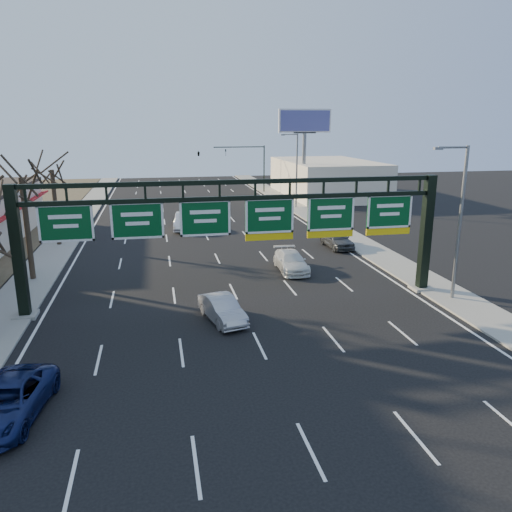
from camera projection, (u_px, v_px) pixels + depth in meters
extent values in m
plane|color=black|center=(269.00, 365.00, 21.71)|extent=(160.00, 160.00, 0.00)
cube|color=gray|center=(48.00, 260.00, 38.19)|extent=(3.00, 120.00, 0.12)
cube|color=gray|center=(362.00, 244.00, 43.10)|extent=(3.00, 120.00, 0.12)
cube|color=white|center=(214.00, 252.00, 40.66)|extent=(21.60, 120.00, 0.01)
cube|color=black|center=(18.00, 253.00, 26.12)|extent=(0.55, 0.55, 7.20)
cube|color=gray|center=(26.00, 315.00, 27.02)|extent=(1.20, 1.20, 0.20)
cube|color=black|center=(426.00, 234.00, 30.61)|extent=(0.55, 0.55, 7.20)
cube|color=gray|center=(421.00, 288.00, 31.51)|extent=(1.20, 1.20, 0.20)
cube|color=black|center=(237.00, 182.00, 27.48)|extent=(23.40, 0.25, 0.25)
cube|color=black|center=(238.00, 198.00, 27.71)|extent=(23.40, 0.25, 0.25)
cube|color=#04421C|center=(66.00, 223.00, 26.22)|extent=(2.80, 0.10, 2.00)
cube|color=#04421C|center=(137.00, 220.00, 26.92)|extent=(2.80, 0.10, 2.00)
cube|color=#04421C|center=(205.00, 218.00, 27.63)|extent=(2.80, 0.10, 2.00)
cube|color=#04421C|center=(269.00, 216.00, 28.33)|extent=(2.80, 0.10, 2.00)
cube|color=yellow|center=(269.00, 237.00, 28.64)|extent=(2.80, 0.10, 0.40)
cube|color=#04421C|center=(331.00, 213.00, 29.03)|extent=(2.80, 0.10, 2.00)
cube|color=yellow|center=(330.00, 234.00, 29.35)|extent=(2.80, 0.10, 0.40)
cube|color=#04421C|center=(389.00, 211.00, 29.74)|extent=(2.80, 0.10, 2.00)
cube|color=yellow|center=(388.00, 231.00, 30.05)|extent=(2.80, 0.10, 0.40)
cube|color=#AB1116|center=(22.00, 205.00, 45.27)|extent=(1.20, 18.00, 0.40)
cube|color=beige|center=(327.00, 178.00, 72.26)|extent=(12.00, 20.00, 5.00)
cylinder|color=black|center=(27.00, 228.00, 32.56)|extent=(0.36, 0.36, 6.84)
cylinder|color=black|center=(56.00, 207.00, 42.08)|extent=(0.36, 0.36, 6.46)
cylinder|color=slate|center=(460.00, 223.00, 28.62)|extent=(0.20, 0.20, 9.00)
cylinder|color=slate|center=(453.00, 145.00, 27.32)|extent=(1.80, 0.12, 0.12)
cube|color=slate|center=(438.00, 146.00, 27.16)|extent=(0.50, 0.22, 0.15)
cylinder|color=slate|center=(297.00, 170.00, 60.83)|extent=(0.20, 0.20, 9.00)
cylinder|color=slate|center=(290.00, 133.00, 59.52)|extent=(1.80, 0.12, 0.12)
cube|color=slate|center=(283.00, 134.00, 59.36)|extent=(0.50, 0.22, 0.15)
cylinder|color=slate|center=(304.00, 168.00, 66.05)|extent=(0.50, 0.50, 9.00)
cube|color=slate|center=(305.00, 133.00, 64.89)|extent=(3.00, 0.30, 0.20)
cube|color=white|center=(305.00, 121.00, 64.51)|extent=(7.00, 0.30, 3.00)
cube|color=#4A4B94|center=(305.00, 121.00, 64.32)|extent=(6.60, 0.05, 2.60)
cylinder|color=black|center=(264.00, 169.00, 75.17)|extent=(0.18, 0.18, 7.00)
cylinder|color=black|center=(239.00, 147.00, 73.59)|extent=(7.60, 0.14, 0.14)
imported|color=black|center=(226.00, 153.00, 73.41)|extent=(0.20, 0.20, 1.00)
imported|color=black|center=(199.00, 153.00, 72.64)|extent=(0.54, 0.54, 1.62)
imported|color=#121D50|center=(8.00, 401.00, 17.58)|extent=(3.00, 5.23, 1.37)
imported|color=#9E9DA2|center=(222.00, 309.00, 26.37)|extent=(2.36, 4.25, 1.33)
imported|color=silver|center=(291.00, 261.00, 35.43)|extent=(2.05, 4.75, 1.36)
imported|color=#404245|center=(337.00, 239.00, 42.04)|extent=(1.97, 4.48, 1.50)
imported|color=silver|center=(185.00, 221.00, 49.12)|extent=(2.51, 5.27, 1.67)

